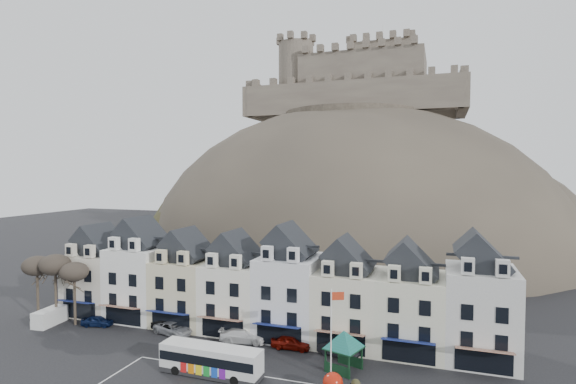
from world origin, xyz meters
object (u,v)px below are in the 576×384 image
Objects in this scene: bus at (211,359)px; car_black at (166,326)px; flagpole at (332,329)px; white_van at (50,317)px; car_white at (243,336)px; car_charcoal at (338,349)px; car_maroon at (291,342)px; bus_shelter at (344,339)px; car_silver at (173,329)px; car_navy at (97,321)px.

bus is 13.40m from car_black.
flagpole is 37.05m from white_van.
bus is at bearing 172.86° from car_white.
car_charcoal reaches higher than car_black.
car_black is at bearing 87.64° from car_maroon.
flagpole is at bearing -10.77° from white_van.
car_black is 15.60m from car_maroon.
flagpole reaches higher than bus_shelter.
flagpole is 21.43m from car_silver.
car_silver is 8.78m from car_white.
white_van is at bearing 90.05° from car_navy.
car_maroon is (24.80, 1.07, 0.08)m from car_navy.
car_navy is at bearing 82.64° from car_white.
car_silver is (-20.29, 5.51, -4.16)m from flagpole.
car_charcoal is at bearing -1.77° from white_van.
white_van is 36.07m from car_charcoal.
car_white reaches higher than car_silver.
car_black reaches higher than car_navy.
car_white is (19.17, 1.07, 0.11)m from car_navy.
flagpole is at bearing -159.55° from car_charcoal.
car_navy is at bearing 160.66° from bus.
car_charcoal is (19.60, 0.22, 0.01)m from car_silver.
bus is at bearing -123.68° from car_navy.
white_van reaches higher than car_maroon.
white_van is at bearing 113.93° from car_black.
car_navy is at bearing 8.08° from white_van.
bus_shelter is at bearing -84.10° from car_black.
car_black is 20.80m from car_charcoal.
flagpole is at bearing 13.02° from bus.
bus_shelter reaches higher than car_maroon.
car_maroon is at bearing -100.54° from car_white.
car_navy is 30.01m from car_charcoal.
bus is 2.46× the size of car_black.
car_silver is (-20.83, 2.92, -2.34)m from bus_shelter.
white_van is (-37.23, 0.87, -2.05)m from bus_shelter.
bus is 26.32m from white_van.
car_charcoal is at bearing 38.99° from bus.
car_white is (9.97, 0.00, 0.10)m from car_black.
car_black is (-10.46, 8.32, -0.88)m from bus.
white_van is 16.53m from car_silver.
bus is at bearing 141.66° from car_charcoal.
car_white is at bearing -71.45° from car_silver.
bus is at bearing 145.95° from car_maroon.
car_charcoal is at bearing -73.74° from car_silver.
car_black is at bearing 142.42° from bus.
bus is 13.16m from car_charcoal.
car_white is at bearing -75.41° from car_black.
car_navy is (-31.23, 2.30, -2.38)m from bus_shelter.
car_black is 1.28m from car_silver.
flagpole reaches higher than bus.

